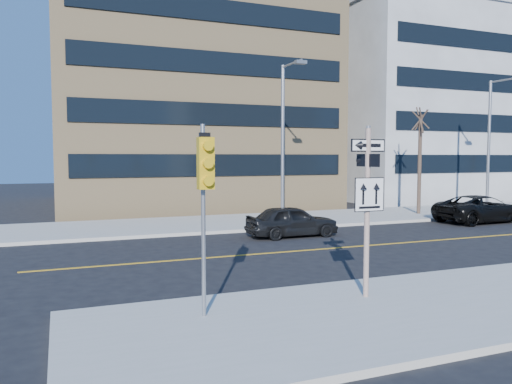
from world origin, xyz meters
name	(u,v)px	position (x,y,z in m)	size (l,w,h in m)	color
ground	(316,279)	(0.00, 0.00, 0.00)	(120.00, 120.00, 0.00)	black
far_sidewalk	(474,210)	(18.00, 12.00, 0.07)	(66.00, 6.00, 0.15)	#ABA8A0
road_centerline	(509,235)	(12.00, 4.00, 0.01)	(40.00, 0.14, 0.01)	gold
sign_pole	(368,201)	(0.00, -2.51, 2.44)	(0.92, 0.92, 4.06)	silver
traffic_signal	(205,179)	(-4.00, -2.66, 3.03)	(0.32, 0.45, 4.00)	gray
parked_car_a	(292,221)	(2.67, 7.10, 0.69)	(4.06, 1.63, 1.38)	black
parked_car_c	(482,209)	(14.16, 7.70, 0.73)	(5.23, 2.41, 1.45)	black
streetlight_a	(285,132)	(4.00, 10.76, 4.76)	(0.55, 2.25, 8.00)	gray
streetlight_b	(492,136)	(18.00, 10.76, 4.76)	(0.55, 2.25, 8.00)	gray
street_tree_west	(421,122)	(13.00, 11.30, 5.52)	(1.80, 1.80, 6.35)	#34261F
building_brick	(181,84)	(2.00, 25.00, 9.00)	(18.00, 18.00, 18.00)	tan
building_grey_mid	(425,112)	(24.00, 24.00, 7.50)	(20.00, 16.00, 15.00)	gray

